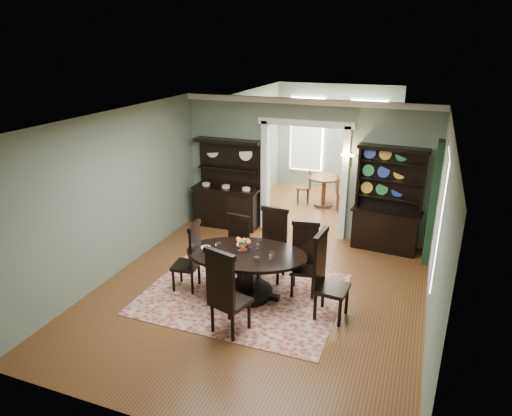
{
  "coord_description": "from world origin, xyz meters",
  "views": [
    {
      "loc": [
        2.42,
        -6.37,
        4.15
      ],
      "look_at": [
        -0.22,
        0.6,
        1.38
      ],
      "focal_mm": 32.0,
      "sensor_mm": 36.0,
      "label": 1
    }
  ],
  "objects_px": {
    "sideboard": "(228,197)",
    "parlor_table": "(324,187)",
    "welsh_dresser": "(387,213)",
    "dining_table": "(246,266)"
  },
  "relations": [
    {
      "from": "sideboard",
      "to": "parlor_table",
      "type": "bearing_deg",
      "value": 47.8
    },
    {
      "from": "sideboard",
      "to": "parlor_table",
      "type": "relative_size",
      "value": 2.37
    },
    {
      "from": "sideboard",
      "to": "welsh_dresser",
      "type": "bearing_deg",
      "value": -1.61
    },
    {
      "from": "parlor_table",
      "to": "welsh_dresser",
      "type": "bearing_deg",
      "value": -49.85
    },
    {
      "from": "dining_table",
      "to": "sideboard",
      "type": "bearing_deg",
      "value": 111.28
    },
    {
      "from": "sideboard",
      "to": "parlor_table",
      "type": "height_order",
      "value": "sideboard"
    },
    {
      "from": "dining_table",
      "to": "welsh_dresser",
      "type": "xyz_separation_m",
      "value": [
        2.01,
        2.78,
        0.23
      ]
    },
    {
      "from": "dining_table",
      "to": "sideboard",
      "type": "xyz_separation_m",
      "value": [
        -1.58,
        2.77,
        0.15
      ]
    },
    {
      "from": "parlor_table",
      "to": "sideboard",
      "type": "bearing_deg",
      "value": -130.54
    },
    {
      "from": "parlor_table",
      "to": "dining_table",
      "type": "bearing_deg",
      "value": -92.66
    }
  ]
}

